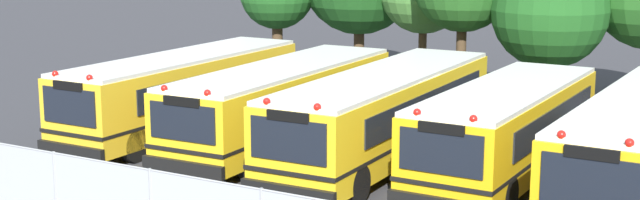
# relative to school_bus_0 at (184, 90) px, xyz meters

# --- Properties ---
(ground_plane) EXTENTS (160.00, 160.00, 0.00)m
(ground_plane) POSITION_rel_school_bus_0_xyz_m (7.23, 0.08, -1.43)
(ground_plane) COLOR #38383D
(school_bus_0) EXTENTS (2.47, 10.29, 2.72)m
(school_bus_0) POSITION_rel_school_bus_0_xyz_m (0.00, 0.00, 0.00)
(school_bus_0) COLOR yellow
(school_bus_0) RESTS_ON ground_plane
(school_bus_1) EXTENTS (2.81, 10.40, 2.63)m
(school_bus_1) POSITION_rel_school_bus_0_xyz_m (3.71, 0.23, -0.05)
(school_bus_1) COLOR yellow
(school_bus_1) RESTS_ON ground_plane
(school_bus_2) EXTENTS (2.79, 11.13, 2.71)m
(school_bus_2) POSITION_rel_school_bus_0_xyz_m (7.24, 0.10, -0.00)
(school_bus_2) COLOR yellow
(school_bus_2) RESTS_ON ground_plane
(school_bus_3) EXTENTS (2.59, 9.28, 2.65)m
(school_bus_3) POSITION_rel_school_bus_0_xyz_m (10.86, 0.10, -0.04)
(school_bus_3) COLOR yellow
(school_bus_3) RESTS_ON ground_plane
(tree_4) EXTENTS (4.31, 4.31, 5.86)m
(tree_4) POSITION_rel_school_bus_0_xyz_m (9.20, 9.77, 2.26)
(tree_4) COLOR #4C3823
(tree_4) RESTS_ON ground_plane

